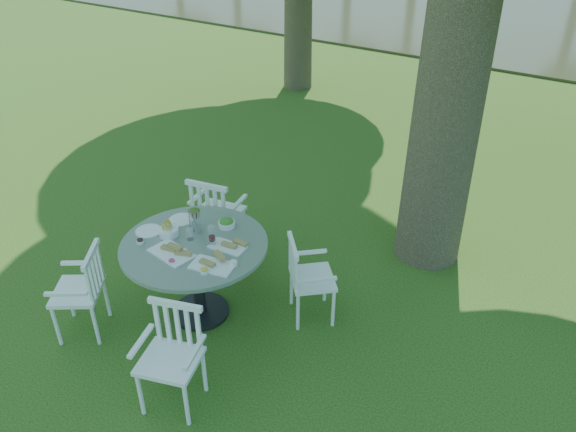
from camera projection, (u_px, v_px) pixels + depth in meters
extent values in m
plane|color=#1C3D0C|center=(278.00, 293.00, 5.88)|extent=(140.00, 140.00, 0.00)
cylinder|color=black|center=(201.00, 311.00, 5.61)|extent=(0.56, 0.56, 0.04)
cylinder|color=black|center=(198.00, 279.00, 5.40)|extent=(0.12, 0.12, 0.76)
cylinder|color=slate|center=(194.00, 245.00, 5.19)|extent=(1.37, 1.37, 0.04)
cylinder|color=white|center=(333.00, 308.00, 5.35)|extent=(0.03, 0.03, 0.43)
cylinder|color=white|center=(325.00, 284.00, 5.67)|extent=(0.03, 0.03, 0.43)
cylinder|color=white|center=(298.00, 312.00, 5.31)|extent=(0.03, 0.03, 0.43)
cylinder|color=white|center=(292.00, 287.00, 5.63)|extent=(0.03, 0.03, 0.43)
cube|color=white|center=(312.00, 278.00, 5.37)|extent=(0.59, 0.59, 0.04)
cube|color=white|center=(293.00, 263.00, 5.24)|extent=(0.32, 0.35, 0.44)
cylinder|color=white|center=(244.00, 228.00, 6.51)|extent=(0.04, 0.04, 0.48)
cylinder|color=white|center=(212.00, 220.00, 6.65)|extent=(0.04, 0.04, 0.48)
cylinder|color=white|center=(229.00, 245.00, 6.21)|extent=(0.04, 0.04, 0.48)
cylinder|color=white|center=(195.00, 237.00, 6.35)|extent=(0.04, 0.04, 0.48)
cube|color=white|center=(219.00, 213.00, 6.29)|extent=(0.57, 0.54, 0.04)
cube|color=white|center=(208.00, 204.00, 6.01)|extent=(0.49, 0.13, 0.49)
cylinder|color=white|center=(70.00, 298.00, 5.47)|extent=(0.04, 0.04, 0.45)
cylinder|color=white|center=(56.00, 326.00, 5.13)|extent=(0.04, 0.04, 0.45)
cylinder|color=white|center=(107.00, 298.00, 5.48)|extent=(0.04, 0.04, 0.45)
cylinder|color=white|center=(96.00, 326.00, 5.14)|extent=(0.04, 0.04, 0.45)
cube|color=white|center=(77.00, 291.00, 5.18)|extent=(0.60, 0.61, 0.04)
cube|color=white|center=(95.00, 273.00, 5.07)|extent=(0.29, 0.40, 0.46)
cylinder|color=white|center=(140.00, 394.00, 4.46)|extent=(0.04, 0.04, 0.45)
cylinder|color=white|center=(186.00, 405.00, 4.37)|extent=(0.04, 0.04, 0.45)
cylinder|color=white|center=(161.00, 362.00, 4.76)|extent=(0.04, 0.04, 0.45)
cylinder|color=white|center=(204.00, 371.00, 4.67)|extent=(0.04, 0.04, 0.45)
cube|color=white|center=(170.00, 361.00, 4.44)|extent=(0.56, 0.54, 0.04)
cube|color=white|center=(178.00, 325.00, 4.49)|extent=(0.45, 0.18, 0.46)
cube|color=white|center=(172.00, 253.00, 5.04)|extent=(0.44, 0.31, 0.02)
cube|color=white|center=(213.00, 266.00, 4.87)|extent=(0.42, 0.30, 0.02)
cube|color=white|center=(228.00, 247.00, 5.12)|extent=(0.35, 0.22, 0.01)
cylinder|color=white|center=(149.00, 231.00, 5.35)|extent=(0.25, 0.25, 0.01)
cylinder|color=white|center=(182.00, 220.00, 5.52)|extent=(0.25, 0.25, 0.01)
cylinder|color=white|center=(169.00, 232.00, 5.28)|extent=(0.18, 0.18, 0.07)
cylinder|color=white|center=(227.00, 224.00, 5.41)|extent=(0.17, 0.17, 0.06)
cylinder|color=silver|center=(195.00, 221.00, 5.29)|extent=(0.12, 0.12, 0.23)
cylinder|color=white|center=(212.00, 236.00, 5.12)|extent=(0.07, 0.07, 0.19)
cylinder|color=white|center=(190.00, 234.00, 5.21)|extent=(0.07, 0.07, 0.11)
cylinder|color=white|center=(173.00, 230.00, 5.27)|extent=(0.07, 0.07, 0.12)
cylinder|color=white|center=(172.00, 262.00, 4.91)|extent=(0.06, 0.06, 0.03)
cylinder|color=white|center=(204.00, 271.00, 4.79)|extent=(0.07, 0.07, 0.03)
cylinder|color=white|center=(233.00, 264.00, 4.88)|extent=(0.07, 0.07, 0.03)
cylinder|color=white|center=(140.00, 242.00, 5.18)|extent=(0.07, 0.07, 0.03)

